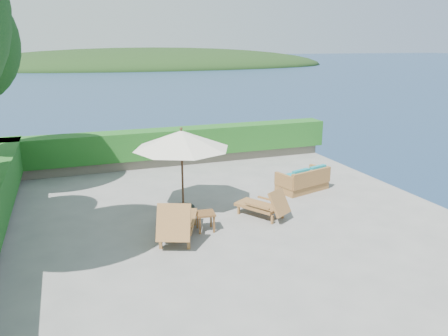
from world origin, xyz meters
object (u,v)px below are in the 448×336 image
object	(u,v)px
patio_umbrella	(181,141)
wicker_loveseat	(303,181)
lounge_left	(177,222)
lounge_right	(265,205)
side_table	(206,216)

from	to	relation	value
patio_umbrella	wicker_loveseat	world-z (taller)	patio_umbrella
lounge_left	wicker_loveseat	world-z (taller)	lounge_left
lounge_right	patio_umbrella	bearing A→B (deg)	115.54
lounge_left	lounge_right	world-z (taller)	lounge_left
lounge_right	wicker_loveseat	xyz separation A→B (m)	(2.06, 1.57, -0.04)
patio_umbrella	wicker_loveseat	distance (m)	4.27
patio_umbrella	lounge_left	size ratio (longest dim) A/B	1.35
lounge_left	lounge_right	xyz separation A→B (m)	(2.46, 0.51, -0.09)
wicker_loveseat	side_table	bearing A→B (deg)	-169.69
patio_umbrella	wicker_loveseat	size ratio (longest dim) A/B	1.49
patio_umbrella	side_table	bearing A→B (deg)	-83.79
patio_umbrella	lounge_right	distance (m)	2.75
lounge_right	side_table	bearing A→B (deg)	157.99
lounge_left	lounge_right	size ratio (longest dim) A/B	1.28
patio_umbrella	side_table	size ratio (longest dim) A/B	5.44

